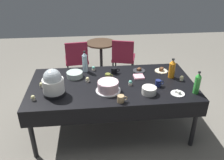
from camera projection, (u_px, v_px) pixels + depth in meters
ground at (112, 127)px, 3.44m from camera, size 9.00×9.00×0.00m
potluck_table at (112, 87)px, 3.12m from camera, size 2.20×1.10×0.75m
frosted_layer_cake at (108, 86)px, 2.88m from camera, size 0.31×0.31×0.14m
slow_cooker at (53, 83)px, 2.76m from camera, size 0.27×0.27×0.34m
glass_salad_bowl at (75, 74)px, 3.23m from camera, size 0.23×0.23×0.07m
ceramic_snack_bowl at (149, 90)px, 2.84m from camera, size 0.18×0.18×0.09m
dessert_plate_cream at (161, 70)px, 3.41m from camera, size 0.19×0.19×0.05m
dessert_plate_charcoal at (139, 70)px, 3.42m from camera, size 0.18×0.18×0.04m
dessert_plate_white at (178, 93)px, 2.85m from camera, size 0.17×0.17×0.04m
cupcake_rose at (87, 80)px, 3.11m from camera, size 0.05×0.05×0.07m
cupcake_mint at (182, 78)px, 3.15m from camera, size 0.05×0.05×0.07m
cupcake_vanilla at (130, 83)px, 3.03m from camera, size 0.05×0.05×0.07m
cupcake_lemon at (33, 98)px, 2.71m from camera, size 0.05×0.05×0.07m
cupcake_cocoa at (41, 85)px, 2.98m from camera, size 0.05×0.05×0.07m
cupcake_berry at (93, 68)px, 3.42m from camera, size 0.05×0.05×0.07m
soda_bottle_orange_juice at (172, 69)px, 3.18m from camera, size 0.09×0.09×0.28m
soda_bottle_lime_soda at (197, 83)px, 2.80m from camera, size 0.07×0.07×0.30m
soda_bottle_water at (85, 62)px, 3.34m from camera, size 0.08×0.08×0.32m
coffee_mug_navy at (158, 83)px, 3.00m from camera, size 0.11×0.07×0.09m
coffee_mug_tan at (121, 99)px, 2.67m from camera, size 0.12×0.08×0.08m
coffee_mug_olive at (108, 76)px, 3.18m from camera, size 0.11×0.08×0.08m
coffee_mug_black at (114, 70)px, 3.34m from camera, size 0.13×0.09×0.08m
paper_napkin_stack at (139, 77)px, 3.23m from camera, size 0.14×0.14×0.02m
maroon_chair_left at (77, 58)px, 4.51m from camera, size 0.49×0.49×0.85m
maroon_chair_right at (123, 56)px, 4.59m from camera, size 0.54×0.54×0.85m
round_cafe_table at (101, 53)px, 4.75m from camera, size 0.60×0.60×0.72m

